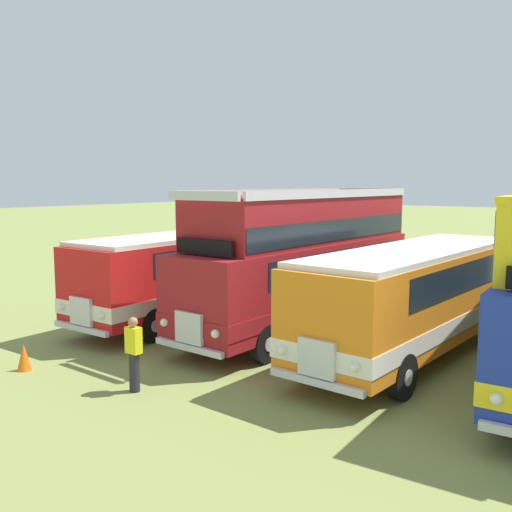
{
  "coord_description": "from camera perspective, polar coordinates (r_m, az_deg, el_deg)",
  "views": [
    {
      "loc": [
        1.68,
        -15.14,
        4.73
      ],
      "look_at": [
        -9.37,
        -0.33,
        2.35
      ],
      "focal_mm": 40.12,
      "sensor_mm": 36.0,
      "label": 1
    }
  ],
  "objects": [
    {
      "name": "cone_mid_row",
      "position": [
        15.82,
        -22.13,
        -9.3
      ],
      "size": [
        0.36,
        0.36,
        0.7
      ],
      "primitive_type": "cone",
      "color": "orange",
      "rests_on": "ground"
    },
    {
      "name": "bus_second_in_row",
      "position": [
        18.32,
        4.77,
        -0.14
      ],
      "size": [
        2.8,
        10.29,
        4.52
      ],
      "color": "maroon",
      "rests_on": "ground"
    },
    {
      "name": "bus_third_in_row",
      "position": [
        16.15,
        15.67,
        -3.58
      ],
      "size": [
        3.0,
        9.81,
        2.99
      ],
      "color": "orange",
      "rests_on": "ground"
    },
    {
      "name": "marshal_person",
      "position": [
        13.41,
        -12.08,
        -9.5
      ],
      "size": [
        0.36,
        0.24,
        1.73
      ],
      "color": "#23232D",
      "rests_on": "ground"
    },
    {
      "name": "bus_first_in_row",
      "position": [
        20.42,
        -5.43,
        -1.08
      ],
      "size": [
        2.71,
        10.4,
        2.99
      ],
      "color": "red",
      "rests_on": "ground"
    }
  ]
}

